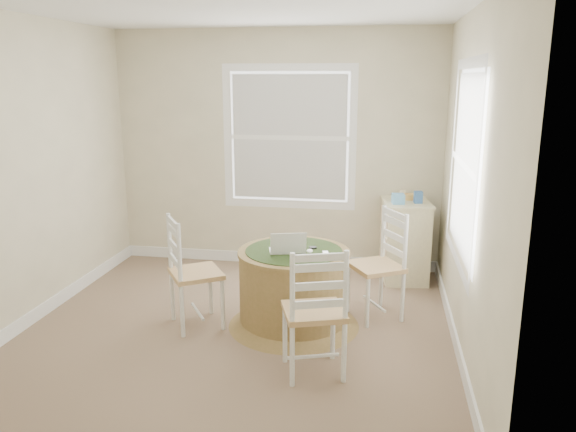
# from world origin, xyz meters

# --- Properties ---
(room) EXTENTS (3.64, 3.64, 2.64)m
(room) POSITION_xyz_m (0.17, 0.16, 1.30)
(room) COLOR #92785D
(room) RESTS_ON ground
(round_table) EXTENTS (1.13, 1.13, 0.68)m
(round_table) POSITION_xyz_m (0.46, 0.19, 0.37)
(round_table) COLOR olive
(round_table) RESTS_ON ground
(chair_left) EXTENTS (0.56, 0.57, 0.95)m
(chair_left) POSITION_xyz_m (-0.36, 0.06, 0.47)
(chair_left) COLOR white
(chair_left) RESTS_ON ground
(chair_near) EXTENTS (0.52, 0.51, 0.95)m
(chair_near) POSITION_xyz_m (0.72, -0.57, 0.47)
(chair_near) COLOR white
(chair_near) RESTS_ON ground
(chair_right) EXTENTS (0.56, 0.57, 0.95)m
(chair_right) POSITION_xyz_m (1.14, 0.49, 0.47)
(chair_right) COLOR white
(chair_right) RESTS_ON ground
(laptop) EXTENTS (0.35, 0.33, 0.21)m
(laptop) POSITION_xyz_m (0.41, 0.13, 0.70)
(laptop) COLOR white
(laptop) RESTS_ON round_table
(mouse) EXTENTS (0.07, 0.09, 0.03)m
(mouse) POSITION_xyz_m (0.59, 0.18, 0.68)
(mouse) COLOR white
(mouse) RESTS_ON round_table
(phone) EXTENTS (0.06, 0.10, 0.02)m
(phone) POSITION_xyz_m (0.73, 0.16, 0.67)
(phone) COLOR #B7BABF
(phone) RESTS_ON round_table
(keys) EXTENTS (0.07, 0.06, 0.02)m
(keys) POSITION_xyz_m (0.61, 0.27, 0.68)
(keys) COLOR black
(keys) RESTS_ON round_table
(corner_chest) EXTENTS (0.56, 0.69, 0.84)m
(corner_chest) POSITION_xyz_m (1.42, 1.54, 0.42)
(corner_chest) COLOR beige
(corner_chest) RESTS_ON ground
(tissue_box) EXTENTS (0.13, 0.13, 0.10)m
(tissue_box) POSITION_xyz_m (1.32, 1.39, 0.89)
(tissue_box) COLOR #61A8DF
(tissue_box) RESTS_ON corner_chest
(box_yellow) EXTENTS (0.16, 0.12, 0.06)m
(box_yellow) POSITION_xyz_m (1.45, 1.62, 0.87)
(box_yellow) COLOR #E7AD51
(box_yellow) RESTS_ON corner_chest
(box_blue) EXTENTS (0.09, 0.09, 0.12)m
(box_blue) POSITION_xyz_m (1.54, 1.46, 0.90)
(box_blue) COLOR #3663A3
(box_blue) RESTS_ON corner_chest
(cup_cream) EXTENTS (0.07, 0.07, 0.09)m
(cup_cream) POSITION_xyz_m (1.38, 1.66, 0.89)
(cup_cream) COLOR beige
(cup_cream) RESTS_ON corner_chest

